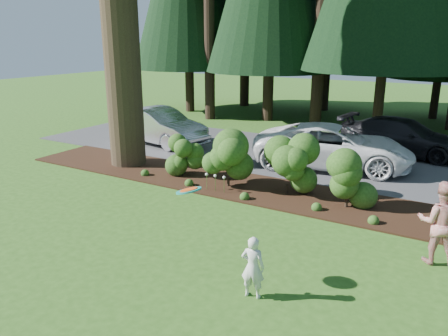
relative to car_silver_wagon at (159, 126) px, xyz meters
The scene contains 11 objects.
ground 8.59m from the car_silver_wagon, 49.02° to the right, with size 80.00×80.00×0.00m, color #2B5317.
mulch_bed 6.51m from the car_silver_wagon, 29.77° to the right, with size 16.00×2.50×0.05m, color black.
driveway 5.76m from the car_silver_wagon, 10.51° to the left, with size 22.00×6.00×0.03m, color #38383A.
shrub_row 7.19m from the car_silver_wagon, 27.50° to the right, with size 6.53×1.60×1.61m.
lily_cluster 6.69m from the car_silver_wagon, 37.39° to the right, with size 0.69×0.09×0.57m.
car_silver_wagon is the anchor object (origin of this frame).
car_white_suv 7.52m from the car_silver_wagon, ahead, with size 2.50×5.42×1.51m, color white.
car_dark_suv 9.90m from the car_silver_wagon, 19.72° to the left, with size 1.95×4.81×1.40m, color black.
child 12.08m from the car_silver_wagon, 43.85° to the right, with size 0.42×0.28×1.16m, color silver.
adult 12.58m from the car_silver_wagon, 25.28° to the right, with size 0.85×0.66×1.75m, color #A41815.
frisbee 11.37m from the car_silver_wagon, 48.65° to the right, with size 0.46×0.47×0.15m.
Camera 1 is at (6.09, -8.02, 4.41)m, focal length 35.00 mm.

